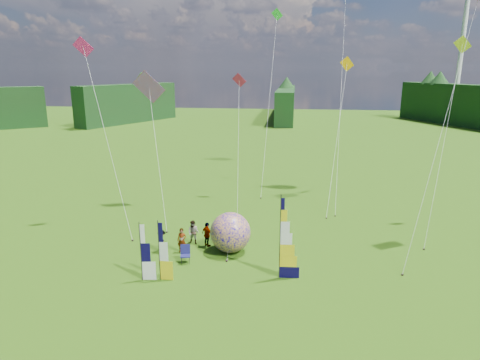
# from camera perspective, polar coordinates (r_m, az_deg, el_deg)

# --- Properties ---
(ground) EXTENTS (220.00, 220.00, 0.00)m
(ground) POSITION_cam_1_polar(r_m,az_deg,el_deg) (24.37, 1.19, -15.13)
(ground) COLOR #2C520A
(ground) RESTS_ON ground
(treeline_ring) EXTENTS (210.00, 210.00, 8.00)m
(treeline_ring) POSITION_cam_1_polar(r_m,az_deg,el_deg) (22.64, 1.25, -6.32)
(treeline_ring) COLOR black
(treeline_ring) RESTS_ON ground
(turbine_right) EXTENTS (8.00, 1.20, 30.00)m
(turbine_right) POSITION_cam_1_polar(r_m,az_deg,el_deg) (130.29, 27.34, 14.43)
(turbine_right) COLOR silver
(turbine_right) RESTS_ON ground
(feather_banner_main) EXTENTS (1.35, 0.19, 4.98)m
(feather_banner_main) POSITION_cam_1_polar(r_m,az_deg,el_deg) (25.21, 5.36, -7.81)
(feather_banner_main) COLOR #0A0436
(feather_banner_main) RESTS_ON ground
(side_banner_left) EXTENTS (1.00, 0.11, 3.58)m
(side_banner_left) POSITION_cam_1_polar(r_m,az_deg,el_deg) (25.63, -10.74, -9.34)
(side_banner_left) COLOR yellow
(side_banner_left) RESTS_ON ground
(side_banner_far) EXTENTS (1.03, 0.24, 3.49)m
(side_banner_far) POSITION_cam_1_polar(r_m,az_deg,el_deg) (25.81, -13.08, -9.41)
(side_banner_far) COLOR white
(side_banner_far) RESTS_ON ground
(bol_inflatable) EXTENTS (2.88, 2.88, 2.75)m
(bol_inflatable) POSITION_cam_1_polar(r_m,az_deg,el_deg) (29.05, -1.29, -7.00)
(bol_inflatable) COLOR #0A0086
(bol_inflatable) RESTS_ON ground
(spectator_a) EXTENTS (0.63, 0.42, 1.71)m
(spectator_a) POSITION_cam_1_polar(r_m,az_deg,el_deg) (29.37, -7.76, -7.99)
(spectator_a) COLOR #66594C
(spectator_a) RESTS_ON ground
(spectator_b) EXTENTS (0.90, 0.56, 1.74)m
(spectator_b) POSITION_cam_1_polar(r_m,az_deg,el_deg) (30.58, -6.23, -6.97)
(spectator_b) COLOR #66594C
(spectator_b) RESTS_ON ground
(spectator_c) EXTENTS (0.51, 1.03, 1.53)m
(spectator_c) POSITION_cam_1_polar(r_m,az_deg,el_deg) (29.73, -10.37, -7.99)
(spectator_c) COLOR #66594C
(spectator_c) RESTS_ON ground
(spectator_d) EXTENTS (1.07, 0.98, 1.76)m
(spectator_d) POSITION_cam_1_polar(r_m,az_deg,el_deg) (30.09, -4.40, -7.27)
(spectator_d) COLOR #66594C
(spectator_d) RESTS_ON ground
(camp_chair) EXTENTS (0.80, 0.80, 1.16)m
(camp_chair) POSITION_cam_1_polar(r_m,az_deg,el_deg) (27.94, -7.30, -9.82)
(camp_chair) COLOR #151648
(camp_chair) RESTS_ON ground
(kite_whale) EXTENTS (9.67, 15.94, 21.18)m
(kite_whale) POSITION_cam_1_polar(r_m,az_deg,el_deg) (40.98, 13.38, 12.20)
(kite_whale) COLOR black
(kite_whale) RESTS_ON ground
(kite_rainbow_delta) EXTENTS (8.63, 12.79, 12.94)m
(kite_rainbow_delta) POSITION_cam_1_polar(r_m,az_deg,el_deg) (35.57, -11.07, 5.30)
(kite_rainbow_delta) COLOR red
(kite_rainbow_delta) RESTS_ON ground
(kite_parafoil) EXTENTS (12.68, 14.08, 18.70)m
(kite_parafoil) POSITION_cam_1_polar(r_m,az_deg,el_deg) (29.81, 25.56, 7.96)
(kite_parafoil) COLOR #B30911
(kite_parafoil) RESTS_ON ground
(small_kite_red) EXTENTS (3.97, 10.01, 12.14)m
(small_kite_red) POSITION_cam_1_polar(r_m,az_deg,el_deg) (37.84, -0.23, 5.52)
(small_kite_red) COLOR #BB2346
(small_kite_red) RESTS_ON ground
(small_kite_orange) EXTENTS (8.15, 12.99, 13.71)m
(small_kite_orange) POSITION_cam_1_polar(r_m,az_deg,el_deg) (39.59, 12.91, 6.71)
(small_kite_orange) COLOR #FFA502
(small_kite_orange) RESTS_ON ground
(small_kite_yellow) EXTENTS (5.67, 9.59, 14.96)m
(small_kite_yellow) POSITION_cam_1_polar(r_m,az_deg,el_deg) (34.34, 25.67, 5.51)
(small_kite_yellow) COLOR yellow
(small_kite_yellow) RESTS_ON ground
(small_kite_pink) EXTENTS (8.38, 8.25, 14.98)m
(small_kite_pink) POSITION_cam_1_polar(r_m,az_deg,el_deg) (33.17, -17.36, 6.02)
(small_kite_pink) COLOR #CA1F68
(small_kite_pink) RESTS_ON ground
(small_kite_green) EXTENTS (6.32, 13.01, 18.83)m
(small_kite_green) POSITION_cam_1_polar(r_m,az_deg,el_deg) (44.53, 3.96, 11.21)
(small_kite_green) COLOR green
(small_kite_green) RESTS_ON ground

